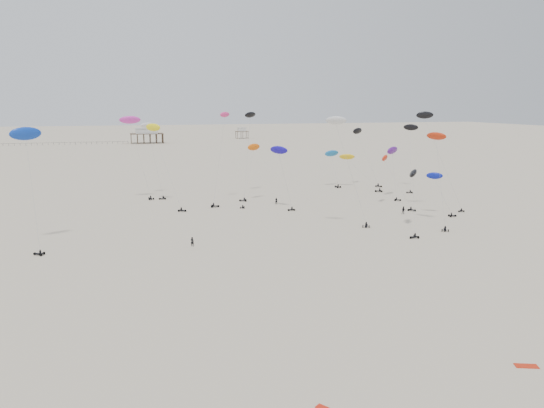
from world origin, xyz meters
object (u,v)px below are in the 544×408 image
object	(u,v)px
pavilion_main	(147,137)
rig_0	(392,172)
pavilion_small	(242,134)
spectator_0	(192,246)
rig_9	(431,131)
rig_4	(363,144)

from	to	relation	value
pavilion_main	rig_0	bearing A→B (deg)	-78.47
pavilion_small	spectator_0	distance (m)	301.67
pavilion_main	spectator_0	distance (m)	262.25
pavilion_small	rig_9	world-z (taller)	rig_9
pavilion_main	rig_4	size ratio (longest dim) A/B	1.15
spectator_0	pavilion_main	bearing A→B (deg)	-66.87
rig_9	pavilion_main	bearing A→B (deg)	-3.07
pavilion_main	pavilion_small	world-z (taller)	pavilion_main
rig_4	spectator_0	world-z (taller)	rig_4
pavilion_small	rig_9	xyz separation A→B (m)	(-14.82, -272.60, 15.55)
rig_4	rig_9	distance (m)	38.89
rig_4	rig_9	xyz separation A→B (m)	(-0.66, -38.40, 6.10)
pavilion_small	spectator_0	world-z (taller)	pavilion_small
rig_0	spectator_0	distance (m)	59.62
rig_4	pavilion_main	bearing A→B (deg)	-103.00
pavilion_small	rig_0	size ratio (longest dim) A/B	0.61
spectator_0	rig_4	bearing A→B (deg)	-112.19
pavilion_main	rig_4	world-z (taller)	rig_4
rig_0	spectator_0	size ratio (longest dim) A/B	7.17
pavilion_small	spectator_0	size ratio (longest dim) A/B	4.37
pavilion_small	rig_0	xyz separation A→B (m)	(-21.63, -267.17, 5.09)
pavilion_main	rig_0	distance (m)	242.09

